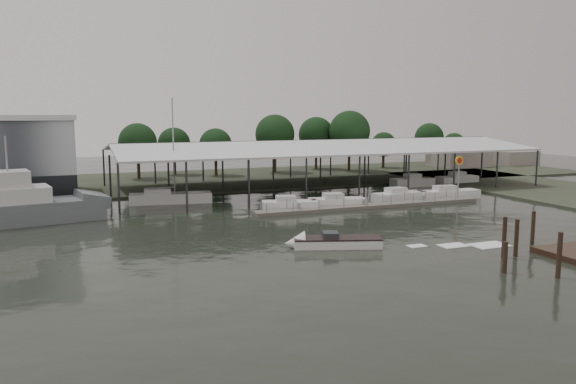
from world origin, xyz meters
name	(u,v)px	position (x,y,z in m)	size (l,w,h in m)	color
ground	(280,236)	(0.00, 0.00, 0.00)	(200.00, 200.00, 0.00)	black
land_strip_far	(184,181)	(0.00, 42.00, 0.10)	(140.00, 30.00, 0.30)	#3C4332
land_strip_east	(568,193)	(45.00, 10.00, 0.10)	(20.00, 60.00, 0.30)	#3C4332
covered_boat_shed	(321,145)	(17.00, 28.00, 6.13)	(58.24, 24.00, 6.96)	silver
floating_dock	(371,206)	(15.00, 10.00, 0.20)	(28.00, 2.00, 1.40)	#615D55
shell_fuel_sign	(459,169)	(27.00, 9.99, 3.93)	(1.10, 0.18, 5.55)	gray
distant_commercial_buildings	(476,158)	(59.03, 44.69, 1.84)	(22.00, 8.00, 4.00)	gray
grey_trawler	(22,207)	(-21.31, 14.78, 1.58)	(16.46, 7.51, 8.84)	slate
white_sailboat	(169,198)	(-5.78, 21.84, 0.65)	(9.86, 3.91, 12.63)	white
speedboat_underway	(329,242)	(2.23, -5.31, 0.39)	(18.10, 7.59, 2.00)	white
moored_cruiser_0	(289,205)	(5.67, 11.87, 0.61)	(6.45, 3.68, 1.70)	white
moored_cruiser_1	(336,202)	(11.43, 11.77, 0.61)	(6.69, 3.47, 1.70)	white
moored_cruiser_2	(399,196)	(20.68, 13.17, 0.61)	(7.17, 2.92, 1.70)	white
moored_cruiser_3	(448,194)	(27.48, 12.51, 0.61)	(8.18, 2.92, 1.70)	white
mooring_pilings	(536,248)	(13.95, -15.02, 1.09)	(8.46, 8.80, 3.70)	#37261B
horizon_tree_line	(303,138)	(22.77, 48.00, 6.28)	(66.74, 12.16, 11.10)	#2F2215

